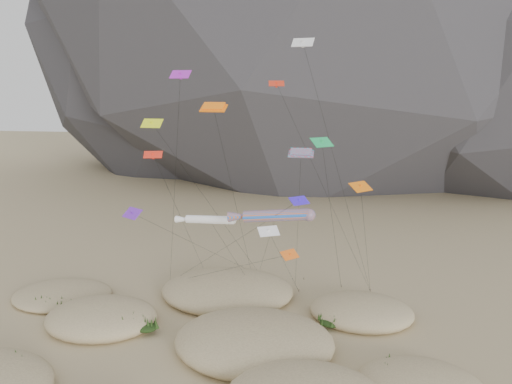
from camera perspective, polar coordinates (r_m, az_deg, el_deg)
ground at (r=47.70m, az=-6.30°, el=-20.06°), size 500.00×500.00×0.00m
dunes at (r=51.83m, az=-6.23°, el=-16.40°), size 51.95×38.02×3.90m
dune_grass at (r=50.57m, az=-5.75°, el=-17.00°), size 41.76×28.07×1.55m
kite_stakes at (r=67.17m, az=1.63°, el=-10.17°), size 26.07×4.61×0.30m
rainbow_tube_kite at (r=49.34m, az=1.95°, el=-2.71°), size 8.90×19.07×13.81m
white_tube_kite at (r=53.86m, az=-5.66°, el=-3.17°), size 7.22×10.97×12.07m
orange_parafoil at (r=54.76m, az=-4.83°, el=9.42°), size 3.72×11.71×23.74m
multi_parafoil at (r=49.73m, az=5.16°, el=4.26°), size 2.82×13.19×19.37m
delta_kites at (r=50.96m, az=-1.41°, el=3.69°), size 27.15×20.87×30.11m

